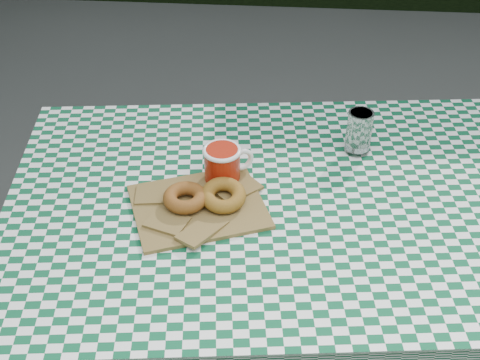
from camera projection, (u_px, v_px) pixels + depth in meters
name	position (u px, v px, depth m)	size (l,w,h in m)	color
table	(276.00, 308.00, 1.73)	(1.27, 0.84, 0.75)	brown
tablecloth	(281.00, 201.00, 1.49)	(1.29, 0.86, 0.01)	#0B4C2C
paper_bag	(198.00, 206.00, 1.46)	(0.29, 0.23, 0.02)	olive
bagel_front	(185.00, 198.00, 1.45)	(0.10, 0.10, 0.03)	brown
bagel_back	(223.00, 195.00, 1.45)	(0.10, 0.10, 0.03)	olive
coffee_mug	(222.00, 166.00, 1.52)	(0.17, 0.17, 0.10)	#A11B0A
drinking_glass	(359.00, 132.00, 1.61)	(0.06, 0.06, 0.12)	silver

